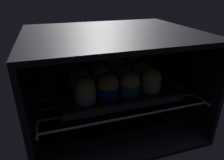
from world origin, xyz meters
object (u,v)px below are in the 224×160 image
(muffin_row0_col3, at_px, (151,80))
(muffin_row1_col0, at_px, (80,80))
(muffin_row1_col2, at_px, (123,76))
(muffin_row0_col2, at_px, (130,84))
(muffin_row2_col2, at_px, (116,67))
(muffin_row0_col1, at_px, (108,86))
(muffin_row2_col3, at_px, (134,66))
(muffin_row1_col3, at_px, (140,72))
(muffin_row0_col0, at_px, (85,90))
(muffin_row1_col1, at_px, (101,77))
(muffin_row2_col0, at_px, (77,72))
(muffin_row2_col1, at_px, (96,70))
(baking_tray, at_px, (112,87))

(muffin_row0_col3, xyz_separation_m, muffin_row1_col0, (-0.24, 0.07, 0.00))
(muffin_row1_col2, bearing_deg, muffin_row0_col2, -93.29)
(muffin_row2_col2, bearing_deg, muffin_row1_col0, -153.15)
(muffin_row0_col1, relative_size, muffin_row2_col3, 1.03)
(muffin_row1_col2, bearing_deg, muffin_row1_col3, 4.70)
(muffin_row0_col0, xyz_separation_m, muffin_row0_col1, (0.08, 0.00, 0.00))
(muffin_row0_col1, distance_m, muffin_row2_col3, 0.22)
(muffin_row1_col1, bearing_deg, muffin_row2_col2, 41.97)
(muffin_row0_col2, distance_m, muffin_row1_col2, 0.08)
(muffin_row0_col0, xyz_separation_m, muffin_row2_col3, (0.24, 0.16, -0.00))
(muffin_row0_col3, distance_m, muffin_row2_col0, 0.29)
(muffin_row1_col2, height_order, muffin_row2_col0, muffin_row2_col0)
(muffin_row0_col1, bearing_deg, muffin_row2_col2, 63.14)
(muffin_row0_col1, height_order, muffin_row2_col1, muffin_row0_col1)
(muffin_row0_col3, distance_m, muffin_row1_col3, 0.08)
(muffin_row2_col3, bearing_deg, muffin_row2_col0, 178.77)
(muffin_row2_col0, bearing_deg, muffin_row1_col2, -28.12)
(muffin_row0_col1, height_order, muffin_row2_col0, same)
(baking_tray, height_order, muffin_row2_col3, muffin_row2_col3)
(muffin_row1_col1, height_order, muffin_row2_col0, muffin_row1_col1)
(muffin_row0_col0, bearing_deg, muffin_row0_col2, 0.55)
(muffin_row1_col0, height_order, muffin_row2_col3, muffin_row1_col0)
(muffin_row0_col0, xyz_separation_m, muffin_row1_col2, (0.16, 0.08, -0.00))
(muffin_row0_col1, xyz_separation_m, muffin_row2_col2, (0.08, 0.15, 0.00))
(muffin_row1_col2, bearing_deg, muffin_row0_col1, -137.29)
(muffin_row0_col3, bearing_deg, muffin_row2_col3, 90.95)
(muffin_row1_col0, relative_size, muffin_row1_col2, 1.11)
(muffin_row1_col3, height_order, muffin_row2_col3, muffin_row1_col3)
(muffin_row0_col2, distance_m, muffin_row1_col0, 0.18)
(muffin_row1_col0, distance_m, muffin_row1_col3, 0.24)
(muffin_row0_col0, bearing_deg, muffin_row0_col1, 2.94)
(baking_tray, relative_size, muffin_row0_col1, 4.74)
(muffin_row0_col0, height_order, muffin_row0_col3, muffin_row0_col0)
(muffin_row0_col2, xyz_separation_m, muffin_row1_col3, (0.08, 0.08, 0.00))
(muffin_row1_col0, xyz_separation_m, muffin_row1_col3, (0.24, 0.01, -0.00))
(muffin_row0_col0, distance_m, muffin_row2_col2, 0.22)
(muffin_row0_col0, distance_m, muffin_row0_col2, 0.16)
(muffin_row0_col2, xyz_separation_m, muffin_row2_col0, (-0.16, 0.16, 0.00))
(muffin_row1_col1, distance_m, muffin_row2_col2, 0.11)
(muffin_row2_col0, xyz_separation_m, muffin_row2_col1, (0.07, -0.00, -0.00))
(muffin_row0_col0, xyz_separation_m, muffin_row1_col3, (0.23, 0.09, 0.00))
(muffin_row1_col2, bearing_deg, muffin_row1_col1, 176.02)
(muffin_row1_col0, relative_size, muffin_row2_col2, 1.00)
(baking_tray, bearing_deg, muffin_row1_col1, 176.53)
(muffin_row2_col0, bearing_deg, muffin_row0_col3, -33.41)
(muffin_row0_col1, relative_size, muffin_row2_col0, 1.01)
(muffin_row0_col2, height_order, muffin_row1_col3, muffin_row1_col3)
(baking_tray, height_order, muffin_row1_col1, muffin_row1_col1)
(baking_tray, xyz_separation_m, muffin_row0_col3, (0.12, -0.08, 0.04))
(muffin_row0_col3, distance_m, muffin_row1_col0, 0.25)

